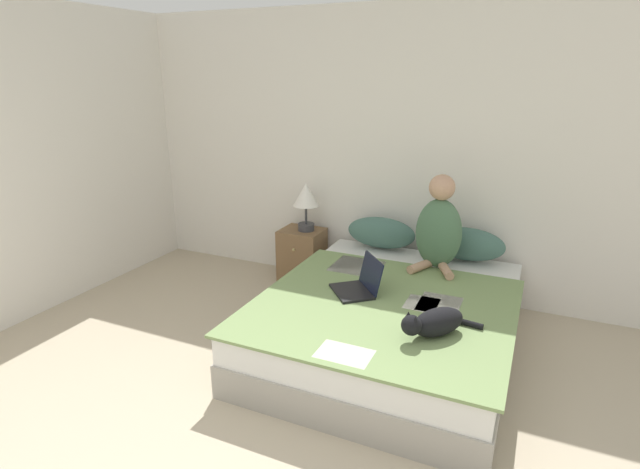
# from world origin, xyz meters

# --- Properties ---
(wall_back) EXTENTS (6.14, 0.05, 2.55)m
(wall_back) POSITION_xyz_m (0.00, 3.23, 1.27)
(wall_back) COLOR silver
(wall_back) RESTS_ON ground_plane
(wall_side) EXTENTS (0.05, 4.21, 2.55)m
(wall_side) POSITION_xyz_m (-2.59, 1.60, 1.27)
(wall_side) COLOR silver
(wall_side) RESTS_ON ground_plane
(bed) EXTENTS (1.74, 2.13, 0.45)m
(bed) POSITION_xyz_m (0.35, 2.09, 0.22)
(bed) COLOR #9E998E
(bed) RESTS_ON ground_plane
(pillow_near) EXTENTS (0.63, 0.23, 0.28)m
(pillow_near) POSITION_xyz_m (-0.03, 3.02, 0.59)
(pillow_near) COLOR #42665B
(pillow_near) RESTS_ON bed
(pillow_far) EXTENTS (0.63, 0.23, 0.28)m
(pillow_far) POSITION_xyz_m (0.73, 3.02, 0.59)
(pillow_far) COLOR #42665B
(pillow_far) RESTS_ON bed
(person_sitting) EXTENTS (0.38, 0.37, 0.77)m
(person_sitting) POSITION_xyz_m (0.53, 2.75, 0.79)
(person_sitting) COLOR #476B4C
(person_sitting) RESTS_ON bed
(cat_tabby) EXTENTS (0.44, 0.44, 0.19)m
(cat_tabby) POSITION_xyz_m (0.75, 1.61, 0.54)
(cat_tabby) COLOR black
(cat_tabby) RESTS_ON bed
(laptop_open) EXTENTS (0.44, 0.45, 0.26)m
(laptop_open) POSITION_xyz_m (0.12, 2.02, 0.50)
(laptop_open) COLOR black
(laptop_open) RESTS_ON bed
(nightstand) EXTENTS (0.41, 0.37, 0.52)m
(nightstand) POSITION_xyz_m (-0.82, 2.99, 0.26)
(nightstand) COLOR brown
(nightstand) RESTS_ON ground_plane
(table_lamp) EXTENTS (0.24, 0.24, 0.47)m
(table_lamp) POSITION_xyz_m (-0.78, 2.99, 0.84)
(table_lamp) COLOR #38383D
(table_lamp) RESTS_ON nightstand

